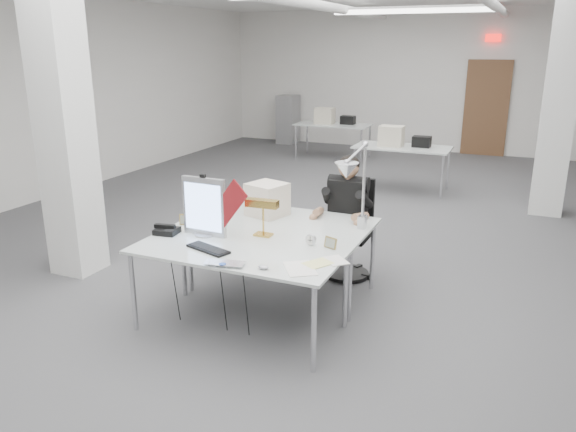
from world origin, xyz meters
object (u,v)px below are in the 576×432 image
laptop (222,266)px  bankers_lamp (263,219)px  seated_person (348,198)px  monitor (204,207)px  desk_phone (167,231)px  beige_monitor (267,199)px  architect_lamp (356,186)px  office_chair (348,227)px  desk_main (239,250)px

laptop → bankers_lamp: (-0.04, 0.82, 0.15)m
laptop → seated_person: bearing=65.8°
monitor → laptop: 0.86m
desk_phone → bankers_lamp: bearing=12.4°
seated_person → monitor: 1.58m
seated_person → bankers_lamp: seated_person is taller
beige_monitor → architect_lamp: architect_lamp is taller
desk_phone → beige_monitor: 1.09m
monitor → architect_lamp: 1.38m
desk_phone → monitor: bearing=10.6°
bankers_lamp → beige_monitor: (-0.24, 0.59, 0.01)m
beige_monitor → monitor: bearing=-91.0°
bankers_lamp → architect_lamp: bearing=18.8°
seated_person → architect_lamp: architect_lamp is taller
monitor → bankers_lamp: monitor is taller
monitor → desk_phone: bearing=-159.6°
beige_monitor → architect_lamp: size_ratio=0.38×
monitor → seated_person: bearing=54.4°
monitor → desk_phone: monitor is taller
desk_phone → laptop: bearing=-37.8°
bankers_lamp → desk_phone: (-0.84, -0.31, -0.13)m
architect_lamp → desk_phone: bearing=-147.9°
laptop → desk_phone: desk_phone is taller
seated_person → desk_phone: (-1.30, -1.36, -0.12)m
desk_phone → seated_person: bearing=38.5°
laptop → bankers_lamp: 0.83m
bankers_lamp → architect_lamp: architect_lamp is taller
office_chair → laptop: 1.98m
laptop → beige_monitor: bearing=89.9°
laptop → beige_monitor: size_ratio=0.92×
seated_person → desk_phone: 1.89m
monitor → office_chair: bearing=55.5°
desk_phone → architect_lamp: bearing=13.8°
office_chair → architect_lamp: bearing=-70.7°
seated_person → bankers_lamp: bearing=-115.5°
desk_main → desk_phone: (-0.79, 0.09, 0.04)m
desk_main → office_chair: bearing=71.3°
laptop → architect_lamp: architect_lamp is taller
desk_phone → office_chair: bearing=39.6°
bankers_lamp → laptop: bearing=-91.2°
office_chair → seated_person: seated_person is taller
desk_main → beige_monitor: bearing=101.4°
office_chair → architect_lamp: (0.30, -0.78, 0.66)m
seated_person → laptop: seated_person is taller
office_chair → bankers_lamp: (-0.46, -1.10, 0.36)m
laptop → bankers_lamp: size_ratio=1.00×
desk_phone → desk_main: bearing=-14.1°
laptop → architect_lamp: bearing=46.2°
bankers_lamp → beige_monitor: 0.64m
seated_person → desk_main: bearing=-111.0°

